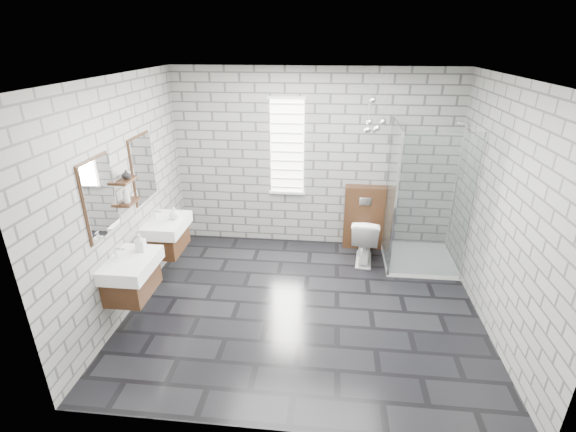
% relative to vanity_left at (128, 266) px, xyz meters
% --- Properties ---
extents(floor, '(4.20, 3.60, 0.02)m').
position_rel_vanity_left_xyz_m(floor, '(1.91, 0.53, -0.77)').
color(floor, black).
rests_on(floor, ground).
extents(ceiling, '(4.20, 3.60, 0.02)m').
position_rel_vanity_left_xyz_m(ceiling, '(1.91, 0.53, 1.95)').
color(ceiling, white).
rests_on(ceiling, wall_back).
extents(wall_back, '(4.20, 0.02, 2.70)m').
position_rel_vanity_left_xyz_m(wall_back, '(1.91, 2.34, 0.59)').
color(wall_back, gray).
rests_on(wall_back, floor).
extents(wall_front, '(4.20, 0.02, 2.70)m').
position_rel_vanity_left_xyz_m(wall_front, '(1.91, -1.28, 0.59)').
color(wall_front, gray).
rests_on(wall_front, floor).
extents(wall_left, '(0.02, 3.60, 2.70)m').
position_rel_vanity_left_xyz_m(wall_left, '(-0.20, 0.53, 0.59)').
color(wall_left, gray).
rests_on(wall_left, floor).
extents(wall_right, '(0.02, 3.60, 2.70)m').
position_rel_vanity_left_xyz_m(wall_right, '(4.02, 0.53, 0.59)').
color(wall_right, gray).
rests_on(wall_right, floor).
extents(vanity_left, '(0.47, 0.70, 1.57)m').
position_rel_vanity_left_xyz_m(vanity_left, '(0.00, 0.00, 0.00)').
color(vanity_left, '#442715').
rests_on(vanity_left, wall_left).
extents(vanity_right, '(0.47, 0.70, 1.57)m').
position_rel_vanity_left_xyz_m(vanity_right, '(0.00, 1.05, 0.00)').
color(vanity_right, '#442715').
rests_on(vanity_right, wall_left).
extents(shelf_lower, '(0.14, 0.30, 0.03)m').
position_rel_vanity_left_xyz_m(shelf_lower, '(-0.12, 0.48, 0.56)').
color(shelf_lower, '#442715').
rests_on(shelf_lower, wall_left).
extents(shelf_upper, '(0.14, 0.30, 0.03)m').
position_rel_vanity_left_xyz_m(shelf_upper, '(-0.12, 0.48, 0.82)').
color(shelf_upper, '#442715').
rests_on(shelf_upper, wall_left).
extents(window, '(0.56, 0.05, 1.48)m').
position_rel_vanity_left_xyz_m(window, '(1.51, 2.31, 0.79)').
color(window, white).
rests_on(window, wall_back).
extents(cistern_panel, '(0.60, 0.20, 1.00)m').
position_rel_vanity_left_xyz_m(cistern_panel, '(2.71, 2.23, -0.26)').
color(cistern_panel, '#442715').
rests_on(cistern_panel, floor).
extents(flush_plate, '(0.18, 0.01, 0.12)m').
position_rel_vanity_left_xyz_m(flush_plate, '(2.71, 2.12, 0.04)').
color(flush_plate, silver).
rests_on(flush_plate, cistern_panel).
extents(shower_enclosure, '(1.00, 1.00, 2.03)m').
position_rel_vanity_left_xyz_m(shower_enclosure, '(3.41, 1.71, -0.25)').
color(shower_enclosure, white).
rests_on(shower_enclosure, floor).
extents(pendant_cluster, '(0.30, 0.28, 0.80)m').
position_rel_vanity_left_xyz_m(pendant_cluster, '(2.71, 1.90, 1.30)').
color(pendant_cluster, silver).
rests_on(pendant_cluster, ceiling).
extents(toilet, '(0.45, 0.72, 0.70)m').
position_rel_vanity_left_xyz_m(toilet, '(2.71, 1.78, -0.41)').
color(toilet, white).
rests_on(toilet, floor).
extents(soap_bottle_a, '(0.10, 0.10, 0.21)m').
position_rel_vanity_left_xyz_m(soap_bottle_a, '(0.08, 0.19, 0.20)').
color(soap_bottle_a, '#B2B2B2').
rests_on(soap_bottle_a, vanity_left).
extents(soap_bottle_b, '(0.14, 0.14, 0.17)m').
position_rel_vanity_left_xyz_m(soap_bottle_b, '(0.15, 1.08, 0.18)').
color(soap_bottle_b, '#B2B2B2').
rests_on(soap_bottle_b, vanity_right).
extents(soap_bottle_c, '(0.10, 0.10, 0.20)m').
position_rel_vanity_left_xyz_m(soap_bottle_c, '(-0.11, 0.41, 0.68)').
color(soap_bottle_c, '#B2B2B2').
rests_on(soap_bottle_c, shelf_lower).
extents(vase, '(0.11, 0.11, 0.10)m').
position_rel_vanity_left_xyz_m(vase, '(-0.11, 0.49, 0.89)').
color(vase, '#B2B2B2').
rests_on(vase, shelf_upper).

